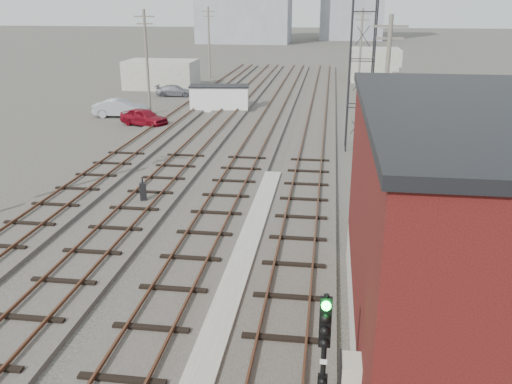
% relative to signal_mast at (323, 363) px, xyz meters
% --- Properties ---
extents(ground, '(320.00, 320.00, 0.00)m').
position_rel_signal_mast_xyz_m(ground, '(-3.70, 51.96, -2.31)').
color(ground, '#282621').
rests_on(ground, ground).
extents(track_right, '(3.20, 90.00, 0.39)m').
position_rel_signal_mast_xyz_m(track_right, '(-1.20, 30.96, -2.20)').
color(track_right, '#332D28').
rests_on(track_right, ground).
extents(track_mid_right, '(3.20, 90.00, 0.39)m').
position_rel_signal_mast_xyz_m(track_mid_right, '(-5.20, 30.96, -2.20)').
color(track_mid_right, '#332D28').
rests_on(track_mid_right, ground).
extents(track_mid_left, '(3.20, 90.00, 0.39)m').
position_rel_signal_mast_xyz_m(track_mid_left, '(-9.20, 30.96, -2.20)').
color(track_mid_left, '#332D28').
rests_on(track_mid_left, ground).
extents(track_left, '(3.20, 90.00, 0.39)m').
position_rel_signal_mast_xyz_m(track_left, '(-13.20, 30.96, -2.20)').
color(track_left, '#332D28').
rests_on(track_left, ground).
extents(platform_curb, '(0.90, 28.00, 0.26)m').
position_rel_signal_mast_xyz_m(platform_curb, '(-3.20, 5.96, -2.18)').
color(platform_curb, gray).
rests_on(platform_curb, ground).
extents(brick_building, '(6.54, 12.20, 7.22)m').
position_rel_signal_mast_xyz_m(brick_building, '(3.80, 3.96, 1.32)').
color(brick_building, gray).
rests_on(brick_building, ground).
extents(lattice_tower, '(1.60, 1.60, 15.00)m').
position_rel_signal_mast_xyz_m(lattice_tower, '(1.80, 26.96, 5.19)').
color(lattice_tower, black).
rests_on(lattice_tower, ground).
extents(utility_pole_left_b, '(1.80, 0.24, 9.00)m').
position_rel_signal_mast_xyz_m(utility_pole_left_b, '(-16.20, 36.96, 2.49)').
color(utility_pole_left_b, '#595147').
rests_on(utility_pole_left_b, ground).
extents(utility_pole_left_c, '(1.80, 0.24, 9.00)m').
position_rel_signal_mast_xyz_m(utility_pole_left_c, '(-16.20, 61.96, 2.49)').
color(utility_pole_left_c, '#595147').
rests_on(utility_pole_left_c, ground).
extents(utility_pole_right_a, '(1.80, 0.24, 9.00)m').
position_rel_signal_mast_xyz_m(utility_pole_right_a, '(2.80, 19.96, 2.49)').
color(utility_pole_right_a, '#595147').
rests_on(utility_pole_right_a, ground).
extents(utility_pole_right_b, '(1.80, 0.24, 9.00)m').
position_rel_signal_mast_xyz_m(utility_pole_right_b, '(2.80, 49.96, 2.49)').
color(utility_pole_right_b, '#595147').
rests_on(utility_pole_right_b, ground).
extents(shed_left, '(8.00, 5.00, 3.20)m').
position_rel_signal_mast_xyz_m(shed_left, '(-19.70, 51.96, -0.71)').
color(shed_left, gray).
rests_on(shed_left, ground).
extents(shed_right, '(6.00, 6.00, 4.00)m').
position_rel_signal_mast_xyz_m(shed_right, '(5.30, 61.96, -0.31)').
color(shed_right, gray).
rests_on(shed_right, ground).
extents(signal_mast, '(0.40, 0.41, 3.95)m').
position_rel_signal_mast_xyz_m(signal_mast, '(0.00, 0.00, 0.00)').
color(signal_mast, gray).
rests_on(signal_mast, ground).
extents(switch_stand, '(0.36, 0.36, 1.30)m').
position_rel_signal_mast_xyz_m(switch_stand, '(-9.17, 14.67, -1.69)').
color(switch_stand, black).
rests_on(switch_stand, ground).
extents(site_trailer, '(5.73, 3.03, 2.31)m').
position_rel_signal_mast_xyz_m(site_trailer, '(-10.33, 39.56, -1.14)').
color(site_trailer, silver).
rests_on(site_trailer, ground).
extents(car_red, '(4.48, 3.12, 1.42)m').
position_rel_signal_mast_xyz_m(car_red, '(-15.12, 32.18, -1.60)').
color(car_red, maroon).
rests_on(car_red, ground).
extents(car_silver, '(4.78, 2.07, 1.53)m').
position_rel_signal_mast_xyz_m(car_silver, '(-18.36, 35.39, -1.54)').
color(car_silver, '#9C9EA4').
rests_on(car_silver, ground).
extents(car_grey, '(4.11, 1.86, 1.17)m').
position_rel_signal_mast_xyz_m(car_grey, '(-16.65, 46.72, -1.72)').
color(car_grey, slate).
rests_on(car_grey, ground).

